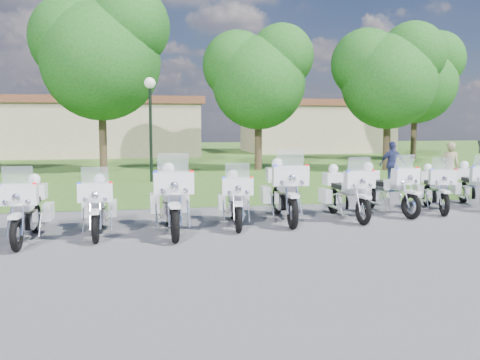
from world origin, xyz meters
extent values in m
plane|color=#525256|center=(0.00, 0.00, 0.00)|extent=(100.00, 100.00, 0.00)
cube|color=#2F561B|center=(0.00, 27.00, 0.00)|extent=(100.00, 48.00, 0.01)
torus|color=black|center=(-5.41, -1.43, 0.32)|extent=(0.14, 0.66, 0.66)
torus|color=black|center=(-5.37, 0.24, 0.32)|extent=(0.14, 0.66, 0.66)
cube|color=white|center=(-5.41, -1.44, 0.67)|extent=(0.19, 0.43, 0.07)
cube|color=white|center=(-5.41, -1.20, 1.03)|extent=(0.71, 0.25, 0.39)
cube|color=silver|center=(-5.41, -1.14, 1.37)|extent=(0.55, 0.13, 0.37)
sphere|color=red|center=(-5.10, -1.27, 1.21)|extent=(0.09, 0.09, 0.09)
cube|color=silver|center=(-5.39, -0.57, 0.44)|extent=(0.35, 0.56, 0.33)
cube|color=white|center=(-5.40, -0.81, 0.78)|extent=(0.33, 0.52, 0.22)
cube|color=black|center=(-5.39, -0.28, 0.76)|extent=(0.35, 0.61, 0.12)
cube|color=white|center=(-5.08, 0.08, 0.49)|extent=(0.19, 0.51, 0.35)
cube|color=white|center=(-5.67, 0.10, 0.49)|extent=(0.19, 0.51, 0.35)
cube|color=white|center=(-5.37, 0.27, 0.90)|extent=(0.48, 0.40, 0.31)
sphere|color=white|center=(-5.37, 0.27, 1.15)|extent=(0.25, 0.25, 0.25)
torus|color=black|center=(-4.04, -1.02, 0.31)|extent=(0.13, 0.63, 0.63)
torus|color=black|center=(-4.05, 0.57, 0.31)|extent=(0.13, 0.63, 0.63)
cube|color=white|center=(-4.04, -1.04, 0.64)|extent=(0.17, 0.41, 0.07)
cube|color=white|center=(-4.04, -0.81, 0.98)|extent=(0.68, 0.23, 0.37)
cube|color=silver|center=(-4.05, -0.75, 1.31)|extent=(0.53, 0.12, 0.35)
sphere|color=red|center=(-3.74, -0.86, 1.16)|extent=(0.08, 0.08, 0.08)
sphere|color=#1426E5|center=(-4.34, -0.87, 1.16)|extent=(0.08, 0.08, 0.08)
cube|color=silver|center=(-4.05, -0.21, 0.42)|extent=(0.32, 0.53, 0.32)
cube|color=white|center=(-4.05, -0.43, 0.75)|extent=(0.30, 0.49, 0.21)
cube|color=black|center=(-4.05, 0.07, 0.73)|extent=(0.32, 0.58, 0.11)
cube|color=white|center=(-3.77, 0.43, 0.47)|extent=(0.17, 0.49, 0.34)
cube|color=white|center=(-4.33, 0.43, 0.47)|extent=(0.17, 0.49, 0.34)
cube|color=white|center=(-4.05, 0.60, 0.86)|extent=(0.45, 0.38, 0.30)
sphere|color=white|center=(-4.05, 0.60, 1.10)|extent=(0.24, 0.24, 0.24)
torus|color=black|center=(-2.51, -1.26, 0.36)|extent=(0.15, 0.74, 0.74)
torus|color=black|center=(-2.52, 0.62, 0.36)|extent=(0.15, 0.74, 0.74)
cube|color=white|center=(-2.51, -1.28, 0.75)|extent=(0.20, 0.49, 0.08)
cube|color=white|center=(-2.52, -1.01, 1.16)|extent=(0.80, 0.27, 0.44)
cube|color=silver|center=(-2.52, -0.94, 1.55)|extent=(0.62, 0.14, 0.42)
sphere|color=red|center=(-2.16, -1.07, 1.37)|extent=(0.10, 0.10, 0.10)
sphere|color=#1426E5|center=(-2.87, -1.07, 1.37)|extent=(0.10, 0.10, 0.10)
cube|color=silver|center=(-2.52, -0.30, 0.50)|extent=(0.38, 0.62, 0.38)
cube|color=white|center=(-2.52, -0.57, 0.88)|extent=(0.36, 0.58, 0.24)
cube|color=black|center=(-2.52, 0.03, 0.86)|extent=(0.38, 0.69, 0.13)
cube|color=white|center=(-2.19, 0.45, 0.55)|extent=(0.20, 0.58, 0.40)
cube|color=white|center=(-2.85, 0.45, 0.55)|extent=(0.20, 0.58, 0.40)
cube|color=white|center=(-2.52, 0.65, 1.02)|extent=(0.53, 0.44, 0.35)
sphere|color=white|center=(-2.52, 0.65, 1.30)|extent=(0.29, 0.29, 0.29)
torus|color=black|center=(-1.11, -0.55, 0.31)|extent=(0.19, 0.64, 0.63)
torus|color=black|center=(-0.95, 1.03, 0.31)|extent=(0.19, 0.64, 0.63)
cube|color=white|center=(-1.12, -0.57, 0.64)|extent=(0.21, 0.43, 0.07)
cube|color=white|center=(-1.09, -0.34, 0.98)|extent=(0.69, 0.29, 0.37)
cube|color=silver|center=(-1.09, -0.28, 1.31)|extent=(0.53, 0.17, 0.35)
sphere|color=red|center=(-0.80, -0.43, 1.16)|extent=(0.08, 0.08, 0.08)
sphere|color=#1426E5|center=(-1.40, -0.37, 1.16)|extent=(0.08, 0.08, 0.08)
cube|color=silver|center=(-1.03, 0.26, 0.42)|extent=(0.37, 0.55, 0.32)
cube|color=white|center=(-1.05, 0.03, 0.75)|extent=(0.35, 0.51, 0.21)
cube|color=black|center=(-1.00, 0.53, 0.73)|extent=(0.38, 0.61, 0.11)
cube|color=white|center=(-0.69, 0.86, 0.47)|extent=(0.22, 0.50, 0.34)
cube|color=white|center=(-1.24, 0.92, 0.47)|extent=(0.22, 0.50, 0.34)
cube|color=white|center=(-0.95, 1.06, 0.86)|extent=(0.49, 0.42, 0.30)
sphere|color=white|center=(-0.95, 1.06, 1.10)|extent=(0.24, 0.24, 0.24)
torus|color=black|center=(0.14, -0.37, 0.37)|extent=(0.20, 0.76, 0.75)
torus|color=black|center=(0.29, 1.52, 0.37)|extent=(0.20, 0.76, 0.75)
cube|color=white|center=(0.14, -0.39, 0.76)|extent=(0.24, 0.50, 0.08)
cube|color=white|center=(0.16, -0.12, 1.17)|extent=(0.82, 0.33, 0.45)
cube|color=silver|center=(0.17, -0.05, 1.56)|extent=(0.63, 0.18, 0.42)
sphere|color=red|center=(0.51, -0.21, 1.38)|extent=(0.10, 0.10, 0.10)
sphere|color=#1426E5|center=(-0.20, -0.15, 1.38)|extent=(0.10, 0.10, 0.10)
cube|color=silver|center=(0.22, 0.59, 0.50)|extent=(0.43, 0.65, 0.38)
cube|color=white|center=(0.20, 0.33, 0.89)|extent=(0.40, 0.61, 0.25)
cube|color=black|center=(0.24, 0.93, 0.87)|extent=(0.43, 0.72, 0.13)
cube|color=white|center=(0.61, 1.32, 0.56)|extent=(0.25, 0.59, 0.40)
cube|color=white|center=(-0.06, 1.38, 0.56)|extent=(0.25, 0.59, 0.40)
cube|color=white|center=(0.29, 1.55, 1.03)|extent=(0.57, 0.49, 0.36)
sphere|color=white|center=(0.29, 1.55, 1.32)|extent=(0.29, 0.29, 0.29)
torus|color=black|center=(1.88, -0.22, 0.32)|extent=(0.17, 0.67, 0.66)
torus|color=black|center=(1.78, 1.45, 0.32)|extent=(0.17, 0.67, 0.66)
cube|color=white|center=(1.88, -0.24, 0.67)|extent=(0.20, 0.44, 0.07)
cube|color=white|center=(1.87, 0.01, 1.03)|extent=(0.72, 0.28, 0.39)
cube|color=silver|center=(1.86, 0.07, 1.38)|extent=(0.56, 0.15, 0.37)
sphere|color=red|center=(2.19, -0.03, 1.22)|extent=(0.09, 0.09, 0.09)
sphere|color=#1426E5|center=(1.56, -0.07, 1.22)|extent=(0.09, 0.09, 0.09)
cube|color=silver|center=(1.83, 0.64, 0.44)|extent=(0.37, 0.57, 0.33)
cube|color=white|center=(1.85, 0.40, 0.79)|extent=(0.34, 0.53, 0.22)
cube|color=black|center=(1.81, 0.93, 0.77)|extent=(0.37, 0.63, 0.12)
cube|color=white|center=(2.09, 1.32, 0.49)|extent=(0.21, 0.52, 0.35)
cube|color=white|center=(1.50, 1.29, 0.49)|extent=(0.21, 0.52, 0.35)
cube|color=white|center=(1.78, 1.48, 0.91)|extent=(0.49, 0.42, 0.32)
sphere|color=white|center=(1.78, 1.48, 1.16)|extent=(0.26, 0.26, 0.26)
torus|color=black|center=(3.34, 0.26, 0.33)|extent=(0.27, 0.67, 0.66)
torus|color=black|center=(2.96, 1.90, 0.33)|extent=(0.27, 0.67, 0.66)
cube|color=white|center=(3.34, 0.24, 0.67)|extent=(0.27, 0.46, 0.07)
cube|color=white|center=(3.29, 0.48, 1.04)|extent=(0.75, 0.39, 0.40)
cube|color=silver|center=(3.27, 0.54, 1.38)|extent=(0.57, 0.24, 0.37)
sphere|color=red|center=(3.61, 0.49, 1.23)|extent=(0.09, 0.09, 0.09)
sphere|color=#1426E5|center=(2.99, 0.35, 1.23)|extent=(0.09, 0.09, 0.09)
cube|color=silver|center=(3.15, 1.10, 0.44)|extent=(0.45, 0.61, 0.34)
cube|color=white|center=(3.20, 0.87, 0.79)|extent=(0.42, 0.57, 0.22)
cube|color=black|center=(3.08, 1.39, 0.77)|extent=(0.46, 0.67, 0.12)
cube|color=white|center=(3.28, 1.82, 0.49)|extent=(0.29, 0.54, 0.36)
cube|color=white|center=(2.71, 1.69, 0.49)|extent=(0.29, 0.54, 0.36)
cube|color=white|center=(2.96, 1.93, 0.91)|extent=(0.55, 0.49, 0.32)
sphere|color=white|center=(2.96, 1.93, 1.17)|extent=(0.26, 0.26, 0.26)
torus|color=black|center=(4.37, 0.48, 0.31)|extent=(0.28, 0.63, 0.62)
torus|color=black|center=(4.78, 2.00, 0.31)|extent=(0.28, 0.63, 0.62)
cube|color=white|center=(4.37, 0.46, 0.63)|extent=(0.27, 0.44, 0.06)
cube|color=white|center=(4.43, 0.69, 0.97)|extent=(0.70, 0.39, 0.37)
cube|color=silver|center=(4.44, 0.74, 1.30)|extent=(0.53, 0.24, 0.35)
sphere|color=red|center=(4.70, 0.56, 1.15)|extent=(0.08, 0.08, 0.08)
sphere|color=#1426E5|center=(4.13, 0.71, 1.15)|extent=(0.08, 0.08, 0.08)
cube|color=silver|center=(4.58, 1.26, 0.42)|extent=(0.44, 0.58, 0.32)
cube|color=white|center=(4.52, 1.05, 0.74)|extent=(0.41, 0.54, 0.20)
cube|color=black|center=(4.65, 1.53, 0.72)|extent=(0.45, 0.64, 0.11)
cube|color=white|center=(5.01, 1.80, 0.46)|extent=(0.29, 0.51, 0.33)
cube|color=white|center=(4.48, 1.94, 0.46)|extent=(0.29, 0.51, 0.33)
cube|color=white|center=(4.79, 2.03, 0.85)|extent=(0.53, 0.47, 0.30)
sphere|color=white|center=(4.79, 2.03, 1.10)|extent=(0.24, 0.24, 0.24)
torus|color=black|center=(6.18, 2.42, 0.31)|extent=(0.27, 0.65, 0.64)
sphere|color=#1426E5|center=(5.55, 1.08, 1.18)|extent=(0.09, 0.09, 0.09)
cube|color=silver|center=(6.00, 1.65, 0.43)|extent=(0.44, 0.59, 0.32)
cube|color=white|center=(5.95, 1.43, 0.76)|extent=(0.41, 0.55, 0.21)
cube|color=black|center=(6.07, 1.93, 0.74)|extent=(0.45, 0.65, 0.11)
cube|color=white|center=(6.43, 2.21, 0.47)|extent=(0.28, 0.52, 0.34)
cube|color=white|center=(5.87, 2.35, 0.47)|extent=(0.28, 0.52, 0.34)
cube|color=white|center=(6.19, 2.45, 0.87)|extent=(0.53, 0.47, 0.30)
sphere|color=white|center=(6.19, 2.45, 1.12)|extent=(0.25, 0.25, 0.25)
cylinder|color=black|center=(-2.68, 9.80, 1.87)|extent=(0.12, 0.12, 3.74)
sphere|color=white|center=(-2.68, 9.80, 3.89)|extent=(0.44, 0.44, 0.44)
cylinder|color=#38281C|center=(-4.80, 14.59, 1.91)|extent=(0.36, 0.36, 3.83)
sphere|color=#174C15|center=(-4.80, 14.59, 5.22)|extent=(5.57, 5.57, 5.57)
sphere|color=#174C15|center=(-6.02, 15.02, 6.27)|extent=(4.18, 4.18, 4.18)
sphere|color=#174C15|center=(-3.50, 14.24, 6.79)|extent=(3.83, 3.83, 3.83)
cylinder|color=#38281C|center=(2.72, 14.36, 1.58)|extent=(0.36, 0.36, 3.15)
sphere|color=#174C15|center=(2.72, 14.36, 4.30)|extent=(4.58, 4.58, 4.58)
sphere|color=#174C15|center=(1.72, 14.71, 5.16)|extent=(3.44, 3.44, 3.44)
sphere|color=#174C15|center=(3.79, 14.07, 5.59)|extent=(3.15, 3.15, 3.15)
cylinder|color=#38281C|center=(8.94, 13.02, 1.59)|extent=(0.36, 0.36, 3.18)
sphere|color=#174C15|center=(8.94, 13.02, 4.34)|extent=(4.63, 4.63, 4.63)
sphere|color=#174C15|center=(7.93, 13.39, 5.21)|extent=(3.47, 3.47, 3.47)
sphere|color=#174C15|center=(10.02, 12.74, 5.64)|extent=(3.18, 3.18, 3.18)
cylinder|color=#38281C|center=(14.47, 20.44, 1.80)|extent=(0.36, 0.36, 3.60)
sphere|color=#174C15|center=(14.47, 20.44, 4.91)|extent=(5.24, 5.24, 5.24)
sphere|color=#174C15|center=(13.33, 20.85, 5.89)|extent=(3.93, 3.93, 3.93)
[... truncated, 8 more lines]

